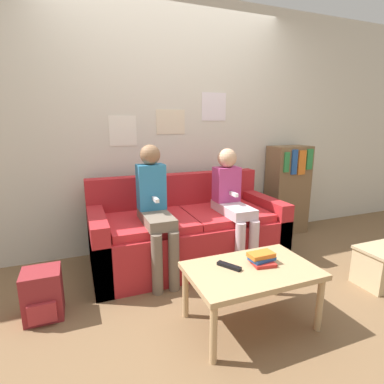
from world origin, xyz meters
TOP-DOWN VIEW (x-y plane):
  - ground_plane at (0.00, 0.00)m, footprint 10.00×10.00m
  - wall_back at (0.00, 1.04)m, footprint 8.00×0.06m
  - couch at (0.00, 0.53)m, footprint 1.82×0.83m
  - coffee_table at (0.06, -0.54)m, footprint 0.85×0.54m
  - person_left at (-0.36, 0.34)m, footprint 0.24×0.57m
  - person_right at (0.39, 0.34)m, footprint 0.24×0.57m
  - tv_remote at (-0.08, -0.48)m, footprint 0.12×0.17m
  - book_stack at (0.16, -0.50)m, footprint 0.18×0.18m
  - bookshelf at (1.44, 0.84)m, footprint 0.48×0.31m
  - storage_box at (1.37, -0.51)m, footprint 0.42×0.30m
  - backpack at (-1.26, 0.06)m, footprint 0.25×0.27m

SIDE VIEW (x-z plane):
  - ground_plane at x=0.00m, z-range 0.00..0.00m
  - storage_box at x=1.37m, z-range 0.00..0.33m
  - backpack at x=-1.26m, z-range 0.00..0.35m
  - couch at x=0.00m, z-range -0.12..0.70m
  - coffee_table at x=0.06m, z-range 0.16..0.57m
  - tv_remote at x=-0.08m, z-range 0.41..0.43m
  - book_stack at x=0.16m, z-range 0.41..0.48m
  - bookshelf at x=1.44m, z-range 0.00..1.08m
  - person_right at x=0.39m, z-range 0.08..1.19m
  - person_left at x=-0.36m, z-range 0.07..1.24m
  - wall_back at x=0.00m, z-range 0.00..2.60m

